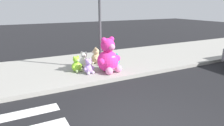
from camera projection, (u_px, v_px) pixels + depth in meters
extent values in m
cube|color=#9E9B93|center=(72.00, 68.00, 9.14)|extent=(28.00, 4.40, 0.15)
cylinder|color=#4C4C51|center=(100.00, 30.00, 8.45)|extent=(0.11, 0.11, 3.20)
sphere|color=#F22D93|center=(108.00, 61.00, 8.33)|extent=(0.85, 0.85, 0.85)
ellipsoid|color=pink|center=(113.00, 63.00, 8.11)|extent=(0.50, 0.29, 0.55)
sphere|color=#F22D93|center=(108.00, 45.00, 8.16)|extent=(0.56, 0.56, 0.56)
sphere|color=pink|center=(112.00, 47.00, 7.99)|extent=(0.26, 0.26, 0.26)
sphere|color=#F22D93|center=(112.00, 39.00, 8.22)|extent=(0.21, 0.21, 0.21)
sphere|color=#F22D93|center=(117.00, 58.00, 8.49)|extent=(0.27, 0.27, 0.27)
sphere|color=pink|center=(118.00, 69.00, 8.29)|extent=(0.29, 0.29, 0.29)
sphere|color=#F22D93|center=(104.00, 40.00, 7.97)|extent=(0.21, 0.21, 0.21)
sphere|color=#F22D93|center=(101.00, 62.00, 7.98)|extent=(0.27, 0.27, 0.27)
sphere|color=pink|center=(109.00, 71.00, 7.99)|extent=(0.29, 0.29, 0.29)
sphere|color=yellow|center=(111.00, 59.00, 9.78)|extent=(0.30, 0.30, 0.30)
ellipsoid|color=#F0DB80|center=(109.00, 58.00, 9.85)|extent=(0.18, 0.12, 0.19)
sphere|color=yellow|center=(111.00, 54.00, 9.72)|extent=(0.19, 0.19, 0.19)
sphere|color=#F0DB80|center=(110.00, 54.00, 9.78)|extent=(0.09, 0.09, 0.09)
sphere|color=yellow|center=(110.00, 53.00, 9.65)|extent=(0.07, 0.07, 0.07)
sphere|color=yellow|center=(108.00, 59.00, 9.70)|extent=(0.09, 0.09, 0.09)
sphere|color=#F0DB80|center=(108.00, 61.00, 9.83)|extent=(0.10, 0.10, 0.10)
sphere|color=yellow|center=(112.00, 52.00, 9.75)|extent=(0.07, 0.07, 0.07)
sphere|color=yellow|center=(112.00, 58.00, 9.90)|extent=(0.09, 0.09, 0.09)
sphere|color=#F0DB80|center=(110.00, 60.00, 9.95)|extent=(0.10, 0.10, 0.10)
sphere|color=white|center=(84.00, 62.00, 9.04)|extent=(0.41, 0.41, 0.41)
ellipsoid|color=white|center=(83.00, 63.00, 8.91)|extent=(0.22, 0.22, 0.27)
sphere|color=white|center=(84.00, 55.00, 8.96)|extent=(0.27, 0.27, 0.27)
sphere|color=white|center=(83.00, 56.00, 8.86)|extent=(0.12, 0.12, 0.12)
sphere|color=white|center=(86.00, 53.00, 8.91)|extent=(0.10, 0.10, 0.10)
sphere|color=white|center=(88.00, 62.00, 8.93)|extent=(0.13, 0.13, 0.13)
sphere|color=white|center=(85.00, 66.00, 8.89)|extent=(0.14, 0.14, 0.14)
sphere|color=white|center=(82.00, 52.00, 8.96)|extent=(0.10, 0.10, 0.10)
sphere|color=white|center=(80.00, 61.00, 9.05)|extent=(0.13, 0.13, 0.13)
sphere|color=white|center=(80.00, 66.00, 8.95)|extent=(0.14, 0.14, 0.14)
sphere|color=teal|center=(115.00, 63.00, 9.04)|extent=(0.36, 0.36, 0.36)
ellipsoid|color=#7BBFBC|center=(115.00, 62.00, 9.16)|extent=(0.21, 0.16, 0.23)
sphere|color=teal|center=(115.00, 57.00, 8.96)|extent=(0.24, 0.24, 0.24)
sphere|color=#7BBFBC|center=(115.00, 56.00, 9.06)|extent=(0.11, 0.11, 0.11)
sphere|color=teal|center=(113.00, 54.00, 8.94)|extent=(0.09, 0.09, 0.09)
sphere|color=teal|center=(111.00, 62.00, 9.07)|extent=(0.11, 0.11, 0.11)
sphere|color=#7BBFBC|center=(112.00, 64.00, 9.21)|extent=(0.12, 0.12, 0.12)
sphere|color=teal|center=(117.00, 54.00, 8.94)|extent=(0.09, 0.09, 0.09)
sphere|color=teal|center=(119.00, 62.00, 9.08)|extent=(0.11, 0.11, 0.11)
sphere|color=#7BBFBC|center=(117.00, 64.00, 9.22)|extent=(0.12, 0.12, 0.12)
sphere|color=#8CD133|center=(76.00, 67.00, 8.39)|extent=(0.39, 0.39, 0.39)
ellipsoid|color=#B8DE87|center=(79.00, 67.00, 8.30)|extent=(0.23, 0.16, 0.26)
sphere|color=#8CD133|center=(76.00, 60.00, 8.31)|extent=(0.26, 0.26, 0.26)
sphere|color=#B8DE87|center=(78.00, 60.00, 8.24)|extent=(0.12, 0.12, 0.12)
sphere|color=#8CD133|center=(78.00, 57.00, 8.35)|extent=(0.10, 0.10, 0.10)
sphere|color=#8CD133|center=(81.00, 65.00, 8.48)|extent=(0.12, 0.12, 0.12)
sphere|color=#B8DE87|center=(81.00, 70.00, 8.39)|extent=(0.13, 0.13, 0.13)
sphere|color=#8CD133|center=(74.00, 57.00, 8.22)|extent=(0.10, 0.10, 0.10)
sphere|color=#8CD133|center=(73.00, 67.00, 8.21)|extent=(0.12, 0.12, 0.12)
sphere|color=#B8DE87|center=(77.00, 71.00, 8.24)|extent=(0.13, 0.13, 0.13)
sphere|color=tan|center=(96.00, 58.00, 9.56)|extent=(0.44, 0.44, 0.44)
ellipsoid|color=beige|center=(93.00, 59.00, 9.52)|extent=(0.15, 0.26, 0.29)
sphere|color=tan|center=(96.00, 51.00, 9.47)|extent=(0.29, 0.29, 0.29)
sphere|color=beige|center=(93.00, 52.00, 9.44)|extent=(0.13, 0.13, 0.13)
sphere|color=tan|center=(96.00, 49.00, 9.34)|extent=(0.11, 0.11, 0.11)
sphere|color=tan|center=(96.00, 59.00, 9.34)|extent=(0.14, 0.14, 0.14)
sphere|color=beige|center=(93.00, 63.00, 9.44)|extent=(0.15, 0.15, 0.15)
sphere|color=tan|center=(96.00, 49.00, 9.53)|extent=(0.11, 0.11, 0.11)
sphere|color=tan|center=(94.00, 57.00, 9.73)|extent=(0.14, 0.14, 0.14)
sphere|color=beige|center=(92.00, 61.00, 9.66)|extent=(0.15, 0.15, 0.15)
sphere|color=#B28CD8|center=(89.00, 69.00, 8.14)|extent=(0.37, 0.37, 0.37)
ellipsoid|color=silver|center=(90.00, 70.00, 8.04)|extent=(0.21, 0.11, 0.24)
sphere|color=#B28CD8|center=(88.00, 62.00, 8.07)|extent=(0.24, 0.24, 0.24)
sphere|color=silver|center=(90.00, 63.00, 7.99)|extent=(0.11, 0.11, 0.11)
sphere|color=#B28CD8|center=(90.00, 59.00, 8.09)|extent=(0.09, 0.09, 0.09)
sphere|color=#B28CD8|center=(93.00, 68.00, 8.20)|extent=(0.11, 0.11, 0.11)
sphere|color=silver|center=(93.00, 72.00, 8.11)|extent=(0.13, 0.13, 0.13)
sphere|color=#B28CD8|center=(86.00, 60.00, 8.00)|extent=(0.09, 0.09, 0.09)
sphere|color=#B28CD8|center=(85.00, 69.00, 8.00)|extent=(0.11, 0.11, 0.11)
sphere|color=silver|center=(88.00, 73.00, 8.00)|extent=(0.13, 0.13, 0.13)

